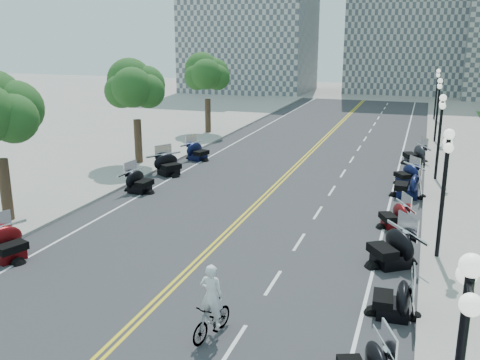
% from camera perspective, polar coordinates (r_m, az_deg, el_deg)
% --- Properties ---
extents(ground, '(160.00, 160.00, 0.00)m').
position_cam_1_polar(ground, '(20.04, -5.41, -9.54)').
color(ground, gray).
extents(road, '(16.00, 90.00, 0.01)m').
position_cam_1_polar(road, '(28.83, 2.82, -1.63)').
color(road, '#333335').
rests_on(road, ground).
extents(centerline_yellow_a, '(0.12, 90.00, 0.00)m').
position_cam_1_polar(centerline_yellow_a, '(28.86, 2.60, -1.59)').
color(centerline_yellow_a, yellow).
rests_on(centerline_yellow_a, road).
extents(centerline_yellow_b, '(0.12, 90.00, 0.00)m').
position_cam_1_polar(centerline_yellow_b, '(28.79, 3.05, -1.63)').
color(centerline_yellow_b, yellow).
rests_on(centerline_yellow_b, road).
extents(edge_line_north, '(0.12, 90.00, 0.00)m').
position_cam_1_polar(edge_line_north, '(27.81, 15.59, -2.82)').
color(edge_line_north, white).
rests_on(edge_line_north, road).
extents(edge_line_south, '(0.12, 90.00, 0.00)m').
position_cam_1_polar(edge_line_south, '(31.15, -8.54, -0.47)').
color(edge_line_south, white).
rests_on(edge_line_south, road).
extents(lane_dash_5, '(0.12, 2.00, 0.00)m').
position_cam_1_polar(lane_dash_5, '(15.70, -0.59, -16.99)').
color(lane_dash_5, white).
rests_on(lane_dash_5, road).
extents(lane_dash_6, '(0.12, 2.00, 0.00)m').
position_cam_1_polar(lane_dash_6, '(19.03, 3.55, -10.87)').
color(lane_dash_6, white).
rests_on(lane_dash_6, road).
extents(lane_dash_7, '(0.12, 2.00, 0.00)m').
position_cam_1_polar(lane_dash_7, '(22.58, 6.33, -6.58)').
color(lane_dash_7, white).
rests_on(lane_dash_7, road).
extents(lane_dash_8, '(0.12, 2.00, 0.00)m').
position_cam_1_polar(lane_dash_8, '(26.27, 8.30, -3.47)').
color(lane_dash_8, white).
rests_on(lane_dash_8, road).
extents(lane_dash_9, '(0.12, 2.00, 0.00)m').
position_cam_1_polar(lane_dash_9, '(30.03, 9.78, -1.12)').
color(lane_dash_9, white).
rests_on(lane_dash_9, road).
extents(lane_dash_10, '(0.12, 2.00, 0.00)m').
position_cam_1_polar(lane_dash_10, '(33.84, 10.92, 0.70)').
color(lane_dash_10, white).
rests_on(lane_dash_10, road).
extents(lane_dash_11, '(0.12, 2.00, 0.00)m').
position_cam_1_polar(lane_dash_11, '(37.70, 11.83, 2.14)').
color(lane_dash_11, white).
rests_on(lane_dash_11, road).
extents(lane_dash_12, '(0.12, 2.00, 0.00)m').
position_cam_1_polar(lane_dash_12, '(41.58, 12.58, 3.32)').
color(lane_dash_12, white).
rests_on(lane_dash_12, road).
extents(lane_dash_13, '(0.12, 2.00, 0.00)m').
position_cam_1_polar(lane_dash_13, '(45.49, 13.19, 4.30)').
color(lane_dash_13, white).
rests_on(lane_dash_13, road).
extents(lane_dash_14, '(0.12, 2.00, 0.00)m').
position_cam_1_polar(lane_dash_14, '(49.40, 13.71, 5.12)').
color(lane_dash_14, white).
rests_on(lane_dash_14, road).
extents(lane_dash_15, '(0.12, 2.00, 0.00)m').
position_cam_1_polar(lane_dash_15, '(53.33, 14.16, 5.82)').
color(lane_dash_15, white).
rests_on(lane_dash_15, road).
extents(lane_dash_16, '(0.12, 2.00, 0.00)m').
position_cam_1_polar(lane_dash_16, '(57.27, 14.54, 6.43)').
color(lane_dash_16, white).
rests_on(lane_dash_16, road).
extents(lane_dash_17, '(0.12, 2.00, 0.00)m').
position_cam_1_polar(lane_dash_17, '(61.22, 14.88, 6.95)').
color(lane_dash_17, white).
rests_on(lane_dash_17, road).
extents(lane_dash_18, '(0.12, 2.00, 0.00)m').
position_cam_1_polar(lane_dash_18, '(65.18, 15.18, 7.41)').
color(lane_dash_18, white).
rests_on(lane_dash_18, road).
extents(lane_dash_19, '(0.12, 2.00, 0.00)m').
position_cam_1_polar(lane_dash_19, '(69.14, 15.44, 7.82)').
color(lane_dash_19, white).
rests_on(lane_dash_19, road).
extents(sidewalk_north, '(5.00, 90.00, 0.15)m').
position_cam_1_polar(sidewalk_north, '(27.90, 24.02, -3.41)').
color(sidewalk_north, '#9E9991').
rests_on(sidewalk_north, ground).
extents(sidewalk_south, '(5.00, 90.00, 0.15)m').
position_cam_1_polar(sidewalk_south, '(33.19, -14.84, 0.28)').
color(sidewalk_south, '#9E9991').
rests_on(sidewalk_south, ground).
extents(distant_block_a, '(18.00, 14.00, 26.00)m').
position_cam_1_polar(distant_block_a, '(82.71, 1.09, 18.52)').
color(distant_block_a, gray).
rests_on(distant_block_a, ground).
extents(street_lamp_2, '(0.50, 1.20, 4.90)m').
position_cam_1_polar(street_lamp_2, '(21.30, 20.83, -1.51)').
color(street_lamp_2, black).
rests_on(street_lamp_2, sidewalk_north).
extents(street_lamp_3, '(0.50, 1.20, 4.90)m').
position_cam_1_polar(street_lamp_3, '(33.00, 20.47, 4.24)').
color(street_lamp_3, black).
rests_on(street_lamp_3, sidewalk_north).
extents(street_lamp_4, '(0.50, 1.20, 4.90)m').
position_cam_1_polar(street_lamp_4, '(44.86, 20.30, 6.96)').
color(street_lamp_4, black).
rests_on(street_lamp_4, sidewalk_north).
extents(street_lamp_5, '(0.50, 1.20, 4.90)m').
position_cam_1_polar(street_lamp_5, '(56.78, 20.20, 8.54)').
color(street_lamp_5, black).
rests_on(street_lamp_5, sidewalk_north).
extents(tree_3, '(4.80, 4.80, 9.20)m').
position_cam_1_polar(tree_3, '(35.43, -11.06, 9.14)').
color(tree_3, '#235619').
rests_on(tree_3, sidewalk_south).
extents(tree_4, '(4.80, 4.80, 9.20)m').
position_cam_1_polar(tree_4, '(46.16, -3.51, 10.77)').
color(tree_4, '#235619').
rests_on(tree_4, sidewalk_south).
extents(motorcycle_n_5, '(1.99, 1.99, 1.33)m').
position_cam_1_polar(motorcycle_n_5, '(17.32, 16.05, -11.86)').
color(motorcycle_n_5, black).
rests_on(motorcycle_n_5, road).
extents(motorcycle_n_6, '(3.12, 3.12, 1.57)m').
position_cam_1_polar(motorcycle_n_6, '(20.80, 15.84, -6.78)').
color(motorcycle_n_6, black).
rests_on(motorcycle_n_6, road).
extents(motorcycle_n_7, '(2.39, 2.39, 1.25)m').
position_cam_1_polar(motorcycle_n_7, '(24.84, 16.15, -3.54)').
color(motorcycle_n_7, '#590A0C').
rests_on(motorcycle_n_7, road).
extents(motorcycle_n_8, '(2.19, 2.19, 1.47)m').
position_cam_1_polar(motorcycle_n_8, '(29.58, 17.50, -0.42)').
color(motorcycle_n_8, black).
rests_on(motorcycle_n_8, road).
extents(motorcycle_n_9, '(2.49, 2.49, 1.25)m').
position_cam_1_polar(motorcycle_n_9, '(32.43, 17.35, 0.74)').
color(motorcycle_n_9, black).
rests_on(motorcycle_n_9, road).
extents(motorcycle_n_10, '(2.69, 2.69, 1.44)m').
position_cam_1_polar(motorcycle_n_10, '(37.49, 18.16, 2.74)').
color(motorcycle_n_10, black).
rests_on(motorcycle_n_10, road).
extents(motorcycle_s_5, '(2.61, 2.61, 1.44)m').
position_cam_1_polar(motorcycle_s_5, '(22.40, -23.63, -6.09)').
color(motorcycle_s_5, '#590A0C').
rests_on(motorcycle_s_5, road).
extents(motorcycle_s_7, '(2.16, 2.16, 1.38)m').
position_cam_1_polar(motorcycle_s_7, '(29.66, -10.69, -0.02)').
color(motorcycle_s_7, black).
rests_on(motorcycle_s_7, road).
extents(motorcycle_s_8, '(2.88, 2.88, 1.46)m').
position_cam_1_polar(motorcycle_s_8, '(33.06, -7.64, 1.78)').
color(motorcycle_s_8, black).
rests_on(motorcycle_s_8, road).
extents(motorcycle_s_9, '(2.42, 2.42, 1.37)m').
position_cam_1_polar(motorcycle_s_9, '(36.78, -4.54, 3.17)').
color(motorcycle_s_9, black).
rests_on(motorcycle_s_9, road).
extents(bicycle, '(0.92, 1.87, 1.08)m').
position_cam_1_polar(bicycle, '(15.75, -3.02, -14.64)').
color(bicycle, '#A51414').
rests_on(bicycle, road).
extents(cyclist_rider, '(0.69, 0.45, 1.89)m').
position_cam_1_polar(cyclist_rider, '(15.06, -3.10, -9.73)').
color(cyclist_rider, silver).
rests_on(cyclist_rider, bicycle).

